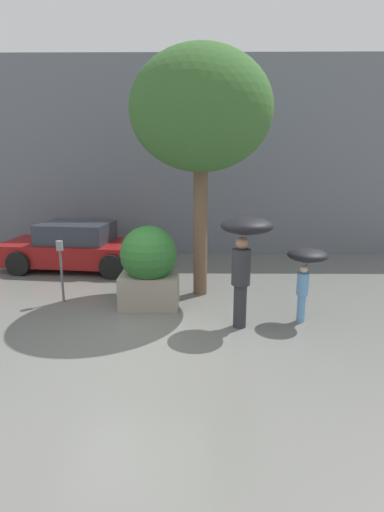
# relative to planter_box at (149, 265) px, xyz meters

# --- Properties ---
(ground_plane) EXTENTS (40.00, 40.00, 0.00)m
(ground_plane) POSITION_rel_planter_box_xyz_m (-0.07, -1.52, -0.88)
(ground_plane) COLOR slate
(building_facade) EXTENTS (18.00, 0.30, 6.00)m
(building_facade) POSITION_rel_planter_box_xyz_m (-0.07, 4.98, 2.12)
(building_facade) COLOR slate
(building_facade) RESTS_ON ground
(planter_box) EXTENTS (1.19, 1.15, 1.68)m
(planter_box) POSITION_rel_planter_box_xyz_m (0.00, 0.00, 0.00)
(planter_box) COLOR gray
(planter_box) RESTS_ON ground
(person_adult) EXTENTS (0.93, 0.93, 1.98)m
(person_adult) POSITION_rel_planter_box_xyz_m (1.81, -0.95, 0.65)
(person_adult) COLOR #2D2D33
(person_adult) RESTS_ON ground
(person_child) EXTENTS (0.74, 0.74, 1.38)m
(person_child) POSITION_rel_planter_box_xyz_m (2.97, -0.72, 0.24)
(person_child) COLOR #669ED1
(person_child) RESTS_ON ground
(parked_car_near) EXTENTS (4.25, 2.32, 1.29)m
(parked_car_near) POSITION_rel_planter_box_xyz_m (-2.33, 2.97, -0.28)
(parked_car_near) COLOR maroon
(parked_car_near) RESTS_ON ground
(street_tree) EXTENTS (2.94, 2.94, 5.19)m
(street_tree) POSITION_rel_planter_box_xyz_m (1.05, 0.82, 3.03)
(street_tree) COLOR brown
(street_tree) RESTS_ON ground
(parking_meter) EXTENTS (0.14, 0.14, 1.32)m
(parking_meter) POSITION_rel_planter_box_xyz_m (-1.87, 0.24, 0.07)
(parking_meter) COLOR #595B60
(parking_meter) RESTS_ON ground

